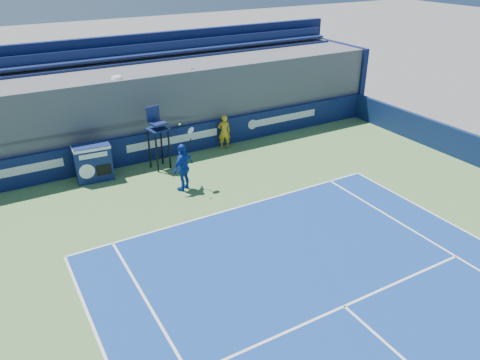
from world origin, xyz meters
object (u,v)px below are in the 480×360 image
match_clock (93,162)px  tennis_player (183,167)px  umpire_chair (157,131)px  ball_person (224,132)px

match_clock → tennis_player: size_ratio=0.54×
umpire_chair → tennis_player: size_ratio=0.96×
ball_person → umpire_chair: umpire_chair is taller
ball_person → umpire_chair: size_ratio=0.61×
ball_person → umpire_chair: 3.27m
ball_person → umpire_chair: (-3.15, -0.49, 0.76)m
match_clock → ball_person: bearing=2.8°
ball_person → umpire_chair: bearing=25.0°
umpire_chair → tennis_player: tennis_player is taller
umpire_chair → tennis_player: 2.30m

